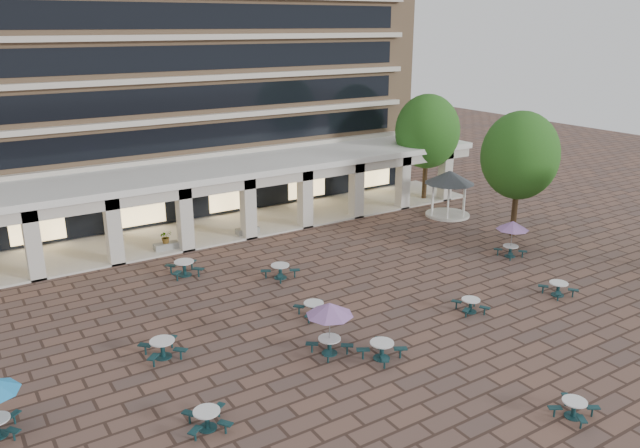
# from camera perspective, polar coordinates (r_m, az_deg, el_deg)

# --- Properties ---
(ground) EXTENTS (120.00, 120.00, 0.00)m
(ground) POSITION_cam_1_polar(r_m,az_deg,el_deg) (29.43, 0.64, -8.67)
(ground) COLOR brown
(ground) RESTS_ON ground
(apartment_building) EXTENTS (40.00, 15.50, 25.20)m
(apartment_building) POSITION_cam_1_polar(r_m,az_deg,el_deg) (49.63, -16.31, 16.56)
(apartment_building) COLOR tan
(apartment_building) RESTS_ON ground
(retail_arcade) EXTENTS (42.00, 6.60, 4.40)m
(retail_arcade) POSITION_cam_1_polar(r_m,az_deg,el_deg) (40.83, -10.79, 3.16)
(retail_arcade) COLOR white
(retail_arcade) RESTS_ON ground
(picnic_table_1) EXTENTS (1.96, 1.96, 0.75)m
(picnic_table_1) POSITION_cam_1_polar(r_m,az_deg,el_deg) (26.15, 5.67, -11.29)
(picnic_table_1) COLOR #13393A
(picnic_table_1) RESTS_ON ground
(picnic_table_2) EXTENTS (1.65, 1.65, 0.64)m
(picnic_table_2) POSITION_cam_1_polar(r_m,az_deg,el_deg) (24.34, 22.20, -15.25)
(picnic_table_2) COLOR #13393A
(picnic_table_2) RESTS_ON ground
(picnic_table_3) EXTENTS (1.75, 1.75, 0.66)m
(picnic_table_3) POSITION_cam_1_polar(r_m,az_deg,el_deg) (30.78, 13.60, -7.14)
(picnic_table_3) COLOR #13393A
(picnic_table_3) RESTS_ON ground
(picnic_table_5) EXTENTS (1.76, 1.76, 0.70)m
(picnic_table_5) POSITION_cam_1_polar(r_m,az_deg,el_deg) (22.43, -10.29, -17.04)
(picnic_table_5) COLOR #13393A
(picnic_table_5) RESTS_ON ground
(picnic_table_6) EXTENTS (1.98, 1.98, 2.29)m
(picnic_table_6) POSITION_cam_1_polar(r_m,az_deg,el_deg) (25.70, 0.89, -7.97)
(picnic_table_6) COLOR #13393A
(picnic_table_6) RESTS_ON ground
(picnic_table_7) EXTENTS (1.68, 1.68, 0.69)m
(picnic_table_7) POSITION_cam_1_polar(r_m,az_deg,el_deg) (33.88, 20.95, -5.46)
(picnic_table_7) COLOR #13393A
(picnic_table_7) RESTS_ON ground
(picnic_table_8) EXTENTS (1.75, 1.75, 0.77)m
(picnic_table_8) POSITION_cam_1_polar(r_m,az_deg,el_deg) (26.91, -14.20, -10.85)
(picnic_table_8) COLOR #13393A
(picnic_table_8) RESTS_ON ground
(picnic_table_9) EXTENTS (1.91, 1.91, 0.81)m
(picnic_table_9) POSITION_cam_1_polar(r_m,az_deg,el_deg) (34.87, -12.30, -3.85)
(picnic_table_9) COLOR #13393A
(picnic_table_9) RESTS_ON ground
(picnic_table_10) EXTENTS (1.69, 1.69, 0.71)m
(picnic_table_10) POSITION_cam_1_polar(r_m,az_deg,el_deg) (29.48, -0.58, -7.70)
(picnic_table_10) COLOR #13393A
(picnic_table_10) RESTS_ON ground
(picnic_table_11) EXTENTS (1.89, 1.89, 2.18)m
(picnic_table_11) POSITION_cam_1_polar(r_m,az_deg,el_deg) (38.01, 17.20, -0.24)
(picnic_table_11) COLOR #13393A
(picnic_table_11) RESTS_ON ground
(picnic_table_13) EXTENTS (1.99, 1.99, 0.75)m
(picnic_table_13) POSITION_cam_1_polar(r_m,az_deg,el_deg) (33.80, -3.66, -4.23)
(picnic_table_13) COLOR #13393A
(picnic_table_13) RESTS_ON ground
(gazebo) EXTENTS (3.51, 3.51, 3.27)m
(gazebo) POSITION_cam_1_polar(r_m,az_deg,el_deg) (44.98, 11.75, 3.76)
(gazebo) COLOR beige
(gazebo) RESTS_ON ground
(tree_east_a) EXTENTS (4.84, 4.84, 8.06)m
(tree_east_a) POSITION_cam_1_polar(r_m,az_deg,el_deg) (41.15, 17.81, 5.98)
(tree_east_a) COLOR #3D2B18
(tree_east_a) RESTS_ON ground
(tree_east_c) EXTENTS (4.90, 4.90, 8.16)m
(tree_east_c) POSITION_cam_1_polar(r_m,az_deg,el_deg) (48.44, 9.78, 8.33)
(tree_east_c) COLOR #3D2B18
(tree_east_c) RESTS_ON ground
(planter_left) EXTENTS (1.50, 0.66, 1.30)m
(planter_left) POSITION_cam_1_polar(r_m,az_deg,el_deg) (38.79, -13.89, -1.64)
(planter_left) COLOR gray
(planter_left) RESTS_ON ground
(planter_right) EXTENTS (1.50, 0.69, 1.32)m
(planter_right) POSITION_cam_1_polar(r_m,az_deg,el_deg) (40.69, -6.65, -0.28)
(planter_right) COLOR gray
(planter_right) RESTS_ON ground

